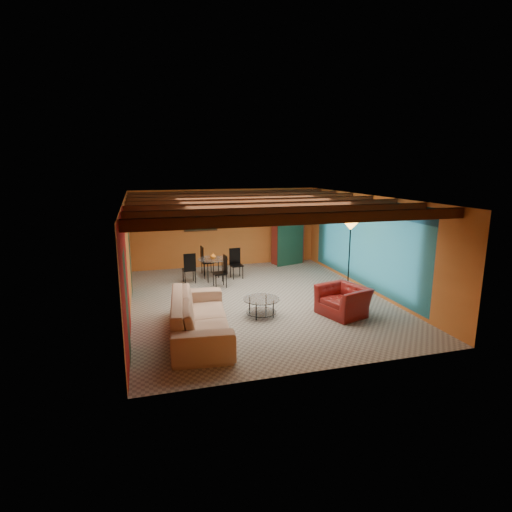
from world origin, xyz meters
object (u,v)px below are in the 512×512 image
object	(u,v)px
armoire	(288,238)
vase	(213,247)
coffee_table	(261,307)
floor_lamp	(349,257)
dining_table	(213,265)
potted_plant	(288,205)
sofa	(200,316)
armchair	(343,301)

from	to	relation	value
armoire	vase	bearing A→B (deg)	-169.68
coffee_table	floor_lamp	bearing A→B (deg)	22.14
dining_table	vase	bearing A→B (deg)	180.00
coffee_table	potted_plant	distance (m)	5.78
coffee_table	floor_lamp	xyz separation A→B (m)	(2.91, 1.19, 0.78)
armoire	vase	xyz separation A→B (m)	(-3.01, -1.51, 0.10)
sofa	armchair	distance (m)	3.47
armchair	floor_lamp	xyz separation A→B (m)	(1.01, 1.64, 0.65)
coffee_table	dining_table	size ratio (longest dim) A/B	0.47
sofa	armchair	bearing A→B (deg)	-79.44
dining_table	vase	world-z (taller)	vase
floor_lamp	potted_plant	world-z (taller)	potted_plant
floor_lamp	potted_plant	size ratio (longest dim) A/B	4.25
coffee_table	sofa	bearing A→B (deg)	-154.65
potted_plant	coffee_table	bearing A→B (deg)	-116.82
vase	potted_plant	bearing A→B (deg)	26.61
sofa	coffee_table	world-z (taller)	sofa
sofa	floor_lamp	size ratio (longest dim) A/B	1.48
armoire	armchair	bearing A→B (deg)	-112.34
coffee_table	potted_plant	xyz separation A→B (m)	(2.46, 4.87, 1.91)
armoire	floor_lamp	bearing A→B (deg)	-99.33
armchair	armoire	world-z (taller)	armoire
armchair	coffee_table	xyz separation A→B (m)	(-1.90, 0.45, -0.13)
floor_lamp	potted_plant	distance (m)	3.88
sofa	potted_plant	size ratio (longest dim) A/B	6.28
armchair	coffee_table	distance (m)	1.96
armoire	sofa	bearing A→B (deg)	-141.91
armoire	floor_lamp	xyz separation A→B (m)	(0.45, -3.69, 0.05)
floor_lamp	potted_plant	xyz separation A→B (m)	(-0.45, 3.69, 1.13)
armchair	floor_lamp	distance (m)	2.03
coffee_table	potted_plant	bearing A→B (deg)	63.18
floor_lamp	dining_table	bearing A→B (deg)	147.75
sofa	armchair	xyz separation A→B (m)	(3.45, 0.28, -0.08)
coffee_table	armchair	bearing A→B (deg)	-13.39
armoire	floor_lamp	size ratio (longest dim) A/B	0.95
potted_plant	vase	world-z (taller)	potted_plant
coffee_table	potted_plant	world-z (taller)	potted_plant
coffee_table	vase	size ratio (longest dim) A/B	4.53
dining_table	coffee_table	bearing A→B (deg)	-80.85
armchair	potted_plant	xyz separation A→B (m)	(0.56, 5.32, 1.78)
armchair	coffee_table	size ratio (longest dim) A/B	1.26
armchair	armoire	xyz separation A→B (m)	(0.56, 5.32, 0.60)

